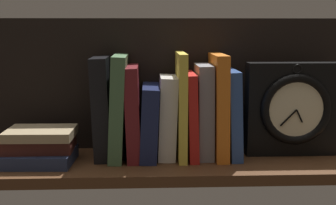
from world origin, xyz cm
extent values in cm
cube|color=#4C2D19|center=(0.00, 0.00, -1.25)|extent=(93.81, 24.77, 2.50)
cube|color=black|center=(0.00, 11.78, 16.77)|extent=(93.81, 1.20, 33.54)
cube|color=black|center=(-16.77, 3.12, 12.16)|extent=(4.71, 12.55, 24.44)
cube|color=#476B44|center=(-12.90, 3.12, 12.40)|extent=(4.46, 16.00, 24.92)
cube|color=maroon|center=(-9.37, 3.12, 11.11)|extent=(3.95, 15.65, 22.32)
cube|color=#192147|center=(-5.46, 3.12, 8.72)|extent=(4.84, 16.12, 17.62)
cube|color=silver|center=(-1.12, 3.12, 9.86)|extent=(4.82, 12.10, 19.85)
cube|color=gold|center=(2.21, 3.12, 12.67)|extent=(2.01, 16.03, 25.34)
cube|color=red|center=(4.60, 3.12, 10.27)|extent=(2.87, 15.35, 20.59)
cube|color=gray|center=(7.78, 3.12, 11.24)|extent=(3.88, 12.41, 22.53)
cube|color=orange|center=(11.35, 3.12, 12.48)|extent=(3.36, 15.65, 25.01)
cube|color=#2D4C8E|center=(14.51, 3.12, 10.59)|extent=(3.66, 14.62, 21.28)
cube|color=black|center=(29.81, 3.94, 11.43)|extent=(22.85, 4.84, 22.85)
torus|color=black|center=(29.81, 1.12, 11.79)|extent=(17.34, 2.13, 17.34)
cylinder|color=beige|center=(29.81, 1.12, 11.79)|extent=(14.00, 0.60, 14.00)
cube|color=black|center=(30.57, 0.62, 10.26)|extent=(1.78, 0.30, 3.20)
cube|color=black|center=(27.91, 0.62, 9.83)|extent=(4.03, 0.30, 4.14)
torus|color=black|center=(29.81, 1.52, 21.47)|extent=(2.44, 0.44, 2.44)
cube|color=#232D4C|center=(-31.68, -1.47, 1.48)|extent=(17.35, 13.55, 2.96)
cube|color=#471E19|center=(-31.86, -0.85, 4.51)|extent=(17.32, 10.84, 3.10)
cube|color=#9E8966|center=(-30.62, -1.26, 7.10)|extent=(15.55, 11.88, 2.09)
camera|label=1|loc=(-5.60, -103.53, 31.35)|focal=48.00mm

